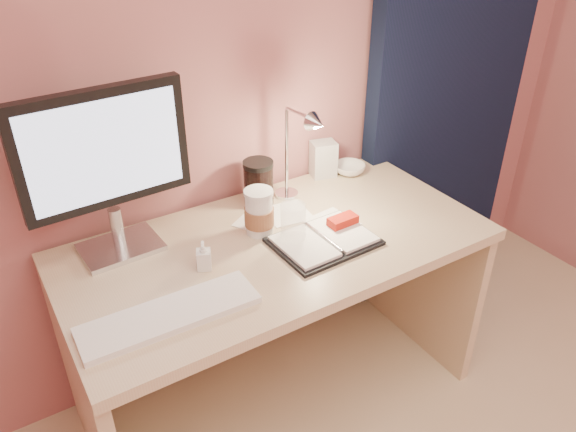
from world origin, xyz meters
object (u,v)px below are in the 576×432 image
bowl (350,169)px  product_box (323,159)px  clear_cup (293,224)px  desk_lamp (297,149)px  desk (267,284)px  planner (325,239)px  keyboard (170,315)px  coffee_cup (259,213)px  lotion_bottle (204,255)px  monitor (104,160)px  dark_jar (259,185)px

bowl → product_box: (-0.10, 0.04, 0.05)m
clear_cup → desk_lamp: size_ratio=0.39×
desk → planner: bearing=-50.1°
clear_cup → desk_lamp: bearing=54.6°
keyboard → coffee_cup: 0.49m
keyboard → lotion_bottle: 0.24m
keyboard → product_box: 0.97m
desk → lotion_bottle: bearing=-162.6°
keyboard → desk_lamp: desk_lamp is taller
desk → desk_lamp: desk_lamp is taller
product_box → desk: bearing=-135.1°
monitor → dark_jar: 0.58m
clear_cup → desk_lamp: 0.28m
monitor → product_box: (0.85, 0.09, -0.25)m
lotion_bottle → keyboard: bearing=-138.1°
lotion_bottle → desk_lamp: (0.44, 0.16, 0.18)m
planner → bowl: size_ratio=2.64×
lotion_bottle → product_box: size_ratio=0.67×
lotion_bottle → product_box: bearing=25.8°
clear_cup → planner: bearing=-29.1°
desk → monitor: (-0.45, 0.15, 0.55)m
desk → dark_jar: bearing=67.4°
planner → lotion_bottle: (-0.40, 0.08, 0.03)m
keyboard → planner: bearing=9.0°
desk_lamp → monitor: bearing=164.5°
product_box → dark_jar: bearing=-155.2°
clear_cup → desk_lamp: (0.13, 0.19, 0.16)m
bowl → lotion_bottle: size_ratio=1.32×
clear_cup → dark_jar: size_ratio=0.95×
desk → desk_lamp: (0.17, 0.08, 0.46)m
coffee_cup → dark_jar: bearing=61.2°
desk → coffee_cup: size_ratio=8.79×
coffee_cup → desk_lamp: size_ratio=0.43×
bowl → coffee_cup: bearing=-159.9°
bowl → product_box: product_box is taller
coffee_cup → bowl: (0.52, 0.19, -0.06)m
coffee_cup → dark_jar: (0.09, 0.17, 0.00)m
keyboard → lotion_bottle: (0.17, 0.16, 0.04)m
dark_jar → product_box: bearing=10.6°
clear_cup → dark_jar: dark_jar is taller
planner → dark_jar: bearing=98.1°
planner → dark_jar: dark_jar is taller
product_box → desk_lamp: 0.32m
lotion_bottle → dark_jar: (0.34, 0.26, 0.03)m
dark_jar → lotion_bottle: bearing=-142.4°
monitor → product_box: bearing=3.1°
dark_jar → desk_lamp: desk_lamp is taller
coffee_cup → desk_lamp: bearing=20.8°
monitor → product_box: monitor is taller
coffee_cup → dark_jar: size_ratio=1.06×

